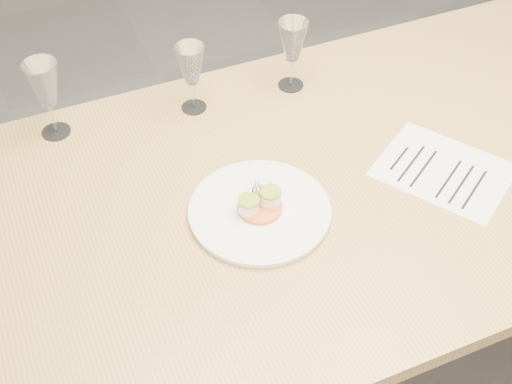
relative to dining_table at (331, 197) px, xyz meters
name	(u,v)px	position (x,y,z in m)	size (l,w,h in m)	color
ground	(315,352)	(0.00, 0.00, -0.68)	(7.00, 7.00, 0.00)	slate
dining_table	(331,197)	(0.00, 0.00, 0.00)	(2.40, 1.00, 0.75)	tan
dinner_plate	(260,210)	(-0.20, -0.04, 0.08)	(0.31, 0.31, 0.08)	white
recipe_sheet	(444,171)	(0.25, -0.08, 0.07)	(0.35, 0.37, 0.00)	white
wine_glass_1	(44,86)	(-0.56, 0.41, 0.21)	(0.08, 0.08, 0.20)	white
wine_glass_2	(191,66)	(-0.21, 0.37, 0.20)	(0.07, 0.07, 0.18)	white
wine_glass_3	(293,42)	(0.06, 0.36, 0.20)	(0.08, 0.08, 0.19)	white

